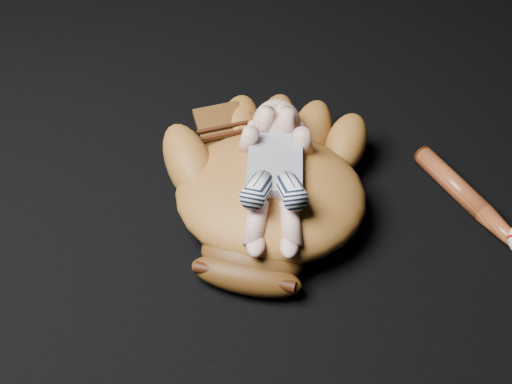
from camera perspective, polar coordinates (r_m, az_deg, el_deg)
baseball_glove at (r=1.44m, az=1.06°, el=0.28°), size 0.46×0.52×0.16m
newborn_baby at (r=1.39m, az=1.38°, el=1.36°), size 0.22×0.37×0.14m
baseball_bat at (r=1.53m, az=16.80°, el=-2.03°), size 0.31×0.34×0.04m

